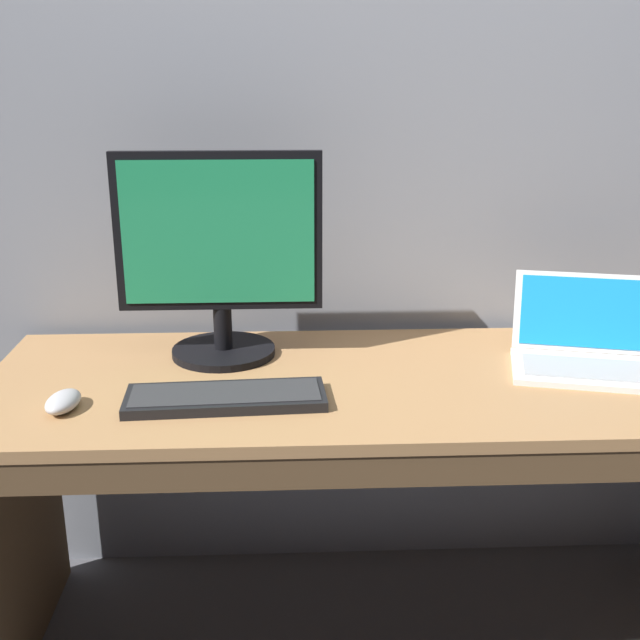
{
  "coord_description": "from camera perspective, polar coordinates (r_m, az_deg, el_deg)",
  "views": [
    {
      "loc": [
        -0.23,
        -1.66,
        1.41
      ],
      "look_at": [
        -0.15,
        0.0,
        0.87
      ],
      "focal_mm": 43.81,
      "sensor_mm": 36.0,
      "label": 1
    }
  ],
  "objects": [
    {
      "name": "ground_plane",
      "position": [
        2.19,
        4.36,
        -22.04
      ],
      "size": [
        14.0,
        14.0,
        0.0
      ],
      "primitive_type": "plane",
      "color": "#4C4C51"
    },
    {
      "name": "back_wall",
      "position": [
        2.07,
        4.0,
        18.92
      ],
      "size": [
        4.73,
        0.04,
        2.89
      ],
      "primitive_type": "cube",
      "color": "gray",
      "rests_on": "ground"
    },
    {
      "name": "desk",
      "position": [
        1.9,
        4.77,
        -10.37
      ],
      "size": [
        1.85,
        0.68,
        0.73
      ],
      "color": "#A87A4C",
      "rests_on": "ground"
    },
    {
      "name": "laptop_white",
      "position": [
        1.95,
        18.63,
        -2.3
      ],
      "size": [
        0.38,
        0.34,
        0.2
      ],
      "color": "white",
      "rests_on": "desk"
    },
    {
      "name": "external_monitor",
      "position": [
        1.88,
        -7.33,
        4.36
      ],
      "size": [
        0.49,
        0.25,
        0.5
      ],
      "color": "black",
      "rests_on": "desk"
    },
    {
      "name": "wired_keyboard",
      "position": [
        1.68,
        -6.9,
        -5.63
      ],
      "size": [
        0.43,
        0.17,
        0.02
      ],
      "color": "black",
      "rests_on": "desk"
    },
    {
      "name": "computer_mouse",
      "position": [
        1.72,
        -18.25,
        -5.68
      ],
      "size": [
        0.08,
        0.12,
        0.04
      ],
      "primitive_type": "ellipsoid",
      "rotation": [
        0.0,
        0.0,
        -0.13
      ],
      "color": "#B7B7BC",
      "rests_on": "desk"
    }
  ]
}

